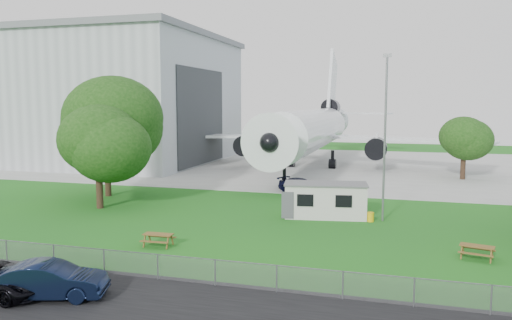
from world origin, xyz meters
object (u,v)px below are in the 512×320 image
(picnic_west, at_px, (159,246))
(picnic_east, at_px, (476,259))
(site_cabin, at_px, (326,200))
(car_centre_sedan, at_px, (50,281))
(hangar, at_px, (82,98))
(airliner, at_px, (313,128))

(picnic_west, height_order, picnic_east, same)
(site_cabin, bearing_deg, car_centre_sedan, -116.15)
(hangar, bearing_deg, car_centre_sedan, -56.45)
(hangar, relative_size, car_centre_sedan, 8.70)
(picnic_west, bearing_deg, hangar, 127.18)
(hangar, height_order, picnic_west, hangar)
(picnic_west, relative_size, car_centre_sedan, 0.36)
(site_cabin, bearing_deg, hangar, 144.73)
(site_cabin, distance_m, car_centre_sedan, 21.51)
(picnic_east, relative_size, car_centre_sedan, 0.36)
(picnic_west, distance_m, car_centre_sedan, 8.82)
(picnic_east, height_order, car_centre_sedan, car_centre_sedan)
(hangar, xyz_separation_m, picnic_east, (51.52, -37.57, -9.41))
(site_cabin, xyz_separation_m, picnic_west, (-8.65, -10.55, -1.31))
(hangar, xyz_separation_m, site_cabin, (41.94, -29.66, -8.09))
(car_centre_sedan, bearing_deg, picnic_west, -23.12)
(site_cabin, height_order, car_centre_sedan, site_cabin)
(airliner, distance_m, site_cabin, 30.38)
(airliner, distance_m, picnic_east, 40.88)
(hangar, distance_m, airliner, 36.21)
(picnic_west, height_order, car_centre_sedan, car_centre_sedan)
(airliner, xyz_separation_m, site_cabin, (5.97, -29.52, -3.96))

